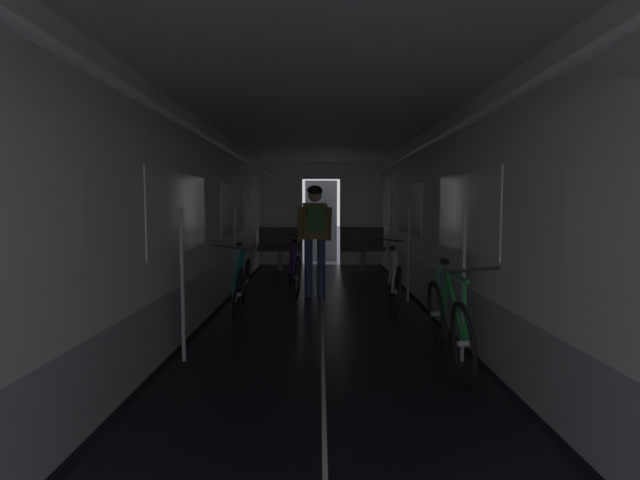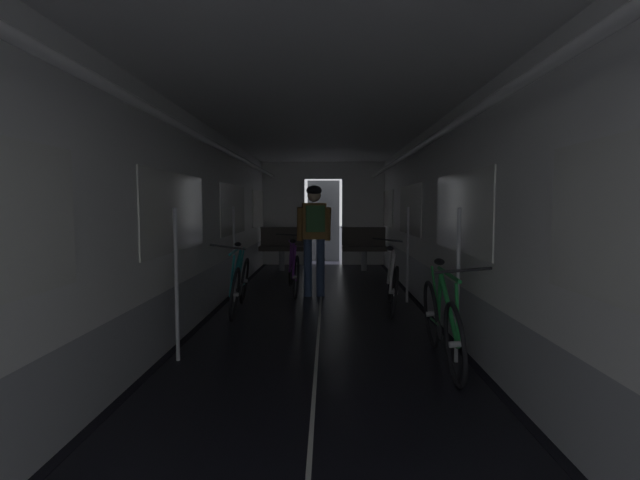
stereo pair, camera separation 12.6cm
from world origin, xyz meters
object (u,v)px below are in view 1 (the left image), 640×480
(bicycle_green, at_px, (446,321))
(bicycle_teal, at_px, (239,283))
(bench_seat_far_left, at_px, (278,244))
(bicycle_white, at_px, (392,282))
(bicycle_purple_in_aisle, at_px, (292,270))
(person_cyclist_aisle, at_px, (313,228))
(bench_seat_far_right, at_px, (360,244))

(bicycle_green, relative_size, bicycle_teal, 1.00)
(bench_seat_far_left, height_order, bicycle_white, bench_seat_far_left)
(bicycle_purple_in_aisle, bearing_deg, person_cyclist_aisle, -36.92)
(bicycle_green, distance_m, bicycle_teal, 2.99)
(bench_seat_far_left, bearing_deg, person_cyclist_aisle, -74.89)
(bench_seat_far_right, distance_m, bicycle_white, 3.86)
(bicycle_green, bearing_deg, person_cyclist_aisle, 111.86)
(bench_seat_far_right, bearing_deg, bench_seat_far_left, 180.00)
(bench_seat_far_left, xyz_separation_m, bicycle_purple_in_aisle, (0.45, -2.70, -0.18))
(bicycle_purple_in_aisle, bearing_deg, bicycle_white, -38.98)
(bench_seat_far_left, bearing_deg, bicycle_white, -63.93)
(bicycle_green, xyz_separation_m, bicycle_white, (-0.14, 2.16, -0.00))
(bench_seat_far_left, xyz_separation_m, bicycle_green, (2.03, -6.02, -0.19))
(bicycle_purple_in_aisle, bearing_deg, bicycle_teal, -115.69)
(bicycle_green, bearing_deg, bicycle_teal, 137.39)
(bicycle_teal, xyz_separation_m, bicycle_purple_in_aisle, (0.62, 1.30, 0.00))
(bicycle_green, xyz_separation_m, bicycle_purple_in_aisle, (-1.58, 3.32, 0.00))
(bench_seat_far_left, relative_size, bicycle_white, 0.58)
(bench_seat_far_left, bearing_deg, bench_seat_far_right, 0.00)
(bench_seat_far_right, relative_size, bicycle_green, 0.58)
(bench_seat_far_left, bearing_deg, bicycle_purple_in_aisle, -80.51)
(bench_seat_far_right, relative_size, bicycle_teal, 0.58)
(bench_seat_far_left, xyz_separation_m, bicycle_white, (1.89, -3.86, -0.19))
(bicycle_white, bearing_deg, bicycle_purple_in_aisle, 141.02)
(bicycle_white, bearing_deg, bench_seat_far_left, 116.07)
(bench_seat_far_left, height_order, person_cyclist_aisle, person_cyclist_aisle)
(bicycle_white, xyz_separation_m, bicycle_purple_in_aisle, (-1.44, 1.16, 0.00))
(bicycle_white, height_order, person_cyclist_aisle, person_cyclist_aisle)
(bicycle_teal, bearing_deg, bench_seat_far_right, 63.70)
(bicycle_teal, height_order, person_cyclist_aisle, person_cyclist_aisle)
(bench_seat_far_left, distance_m, bicycle_green, 6.35)
(bench_seat_far_right, xyz_separation_m, bicycle_white, (0.09, -3.86, -0.19))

